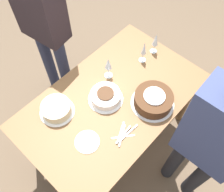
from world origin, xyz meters
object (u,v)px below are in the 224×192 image
cake_front_chocolate (153,100)px  person_cutting (211,141)px  cake_center_white (106,96)px  wine_glass_extra (156,40)px  person_watching (41,15)px  cake_back_decorated (56,109)px  wine_glass_far (144,49)px  wine_glass_near (108,64)px

cake_front_chocolate → person_cutting: 0.52m
cake_center_white → cake_front_chocolate: size_ratio=0.82×
cake_center_white → wine_glass_extra: wine_glass_extra is taller
wine_glass_extra → cake_front_chocolate: bearing=-143.0°
wine_glass_extra → person_cutting: size_ratio=0.13×
wine_glass_extra → person_watching: 0.96m
cake_back_decorated → person_watching: bearing=55.3°
cake_center_white → wine_glass_far: (0.49, 0.04, 0.10)m
wine_glass_near → wine_glass_extra: size_ratio=1.01×
cake_front_chocolate → wine_glass_near: bearing=94.6°
cake_center_white → person_watching: person_watching is taller
cake_back_decorated → person_watching: (0.42, 0.61, 0.26)m
cake_center_white → wine_glass_near: wine_glass_near is taller
cake_back_decorated → wine_glass_near: 0.52m
wine_glass_far → cake_front_chocolate: bearing=-130.6°
cake_front_chocolate → person_watching: bearing=96.3°
wine_glass_near → person_cutting: size_ratio=0.13×
wine_glass_far → person_cutting: size_ratio=0.13×
cake_center_white → wine_glass_extra: bearing=2.7°
cake_center_white → wine_glass_far: wine_glass_far is taller
cake_back_decorated → person_watching: size_ratio=0.15×
cake_back_decorated → person_watching: 0.78m
wine_glass_near → person_cutting: 0.91m
cake_back_decorated → wine_glass_far: 0.84m
cake_front_chocolate → wine_glass_extra: bearing=37.0°
cake_front_chocolate → wine_glass_far: wine_glass_far is taller
person_cutting → cake_front_chocolate: bearing=-11.3°
cake_back_decorated → wine_glass_far: size_ratio=1.23×
wine_glass_extra → wine_glass_far: bearing=177.2°
cake_back_decorated → person_cutting: bearing=-64.6°
wine_glass_near → wine_glass_extra: wine_glass_near is taller
cake_front_chocolate → wine_glass_extra: wine_glass_extra is taller
wine_glass_far → person_watching: bearing=117.8°
cake_front_chocolate → wine_glass_far: size_ratio=1.56×
wine_glass_near → person_watching: (-0.09, 0.66, 0.16)m
wine_glass_extra → person_cutting: 0.95m
cake_back_decorated → wine_glass_near: bearing=-5.8°
cake_front_chocolate → cake_back_decorated: bearing=138.4°
cake_front_chocolate → person_watching: person_watching is taller
cake_center_white → person_cutting: bearing=-80.4°
wine_glass_near → cake_back_decorated: bearing=174.2°
person_cutting → wine_glass_near: bearing=-4.6°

